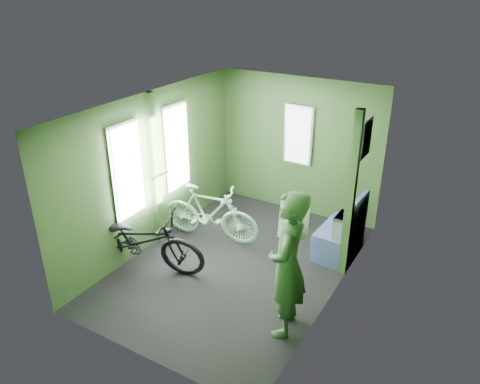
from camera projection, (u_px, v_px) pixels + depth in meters
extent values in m
plane|color=black|center=(236.00, 265.00, 6.61)|extent=(4.00, 4.00, 0.00)
cube|color=silver|center=(236.00, 105.00, 5.63)|extent=(2.80, 4.00, 0.02)
cube|color=#325126|center=(298.00, 147.00, 7.68)|extent=(2.80, 0.02, 2.30)
cube|color=#325126|center=(131.00, 267.00, 4.56)|extent=(2.80, 0.02, 2.30)
cube|color=#325126|center=(153.00, 171.00, 6.76)|extent=(0.02, 4.00, 2.30)
cube|color=#325126|center=(339.00, 217.00, 5.48)|extent=(0.02, 4.00, 2.30)
cube|color=#325126|center=(155.00, 171.00, 6.74)|extent=(0.08, 0.12, 2.30)
cube|color=silver|center=(128.00, 171.00, 6.22)|extent=(0.02, 0.56, 1.34)
cube|color=silver|center=(178.00, 147.00, 7.08)|extent=(0.02, 0.56, 1.34)
cube|color=white|center=(124.00, 133.00, 5.99)|extent=(0.00, 0.12, 0.12)
cube|color=white|center=(176.00, 113.00, 6.85)|extent=(0.00, 0.12, 0.12)
cylinder|color=silver|center=(159.00, 175.00, 6.73)|extent=(0.03, 0.40, 0.03)
cube|color=#325126|center=(351.00, 197.00, 5.97)|extent=(0.10, 0.10, 2.30)
cube|color=white|center=(366.00, 138.00, 5.89)|extent=(0.02, 0.40, 0.50)
cube|color=silver|center=(298.00, 136.00, 7.56)|extent=(0.50, 0.02, 1.00)
imported|color=black|center=(143.00, 269.00, 6.51)|extent=(1.99, 1.23, 1.08)
imported|color=#9DDFB8|center=(210.00, 240.00, 7.23)|extent=(1.63, 0.82, 1.00)
imported|color=#345D32|center=(288.00, 265.00, 5.07)|extent=(0.57, 0.72, 1.74)
cube|color=silver|center=(294.00, 221.00, 5.16)|extent=(0.36, 0.23, 0.40)
cube|color=gray|center=(343.00, 240.00, 6.47)|extent=(0.23, 0.32, 0.77)
cube|color=navy|center=(338.00, 240.00, 6.80)|extent=(0.52, 0.89, 0.44)
cube|color=navy|center=(356.00, 216.00, 6.50)|extent=(0.10, 0.87, 0.48)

